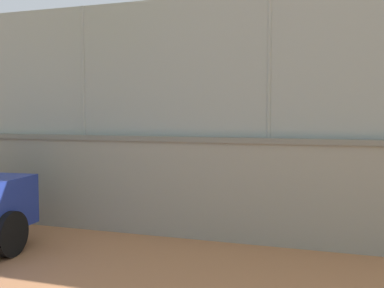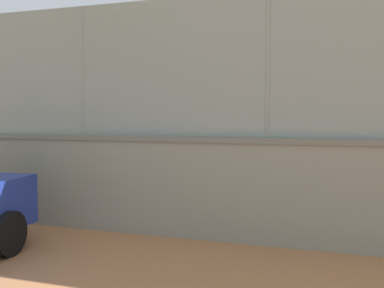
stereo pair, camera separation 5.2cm
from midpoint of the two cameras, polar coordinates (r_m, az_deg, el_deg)
name	(u,v)px [view 1 (the left image)]	position (r m, az deg, el deg)	size (l,w,h in m)	color
ground_plane	(268,157)	(20.44, 9.77, -1.61)	(260.00, 260.00, 0.00)	#B27247
perimeter_wall	(268,190)	(6.66, 9.61, -5.93)	(31.71, 1.20, 1.58)	gray
fence_panel_on_wall	(269,65)	(6.61, 9.79, 10.13)	(31.13, 0.85, 2.14)	gray
player_baseline_waiting	(99,141)	(17.43, -12.07, 0.33)	(0.95, 0.92, 1.50)	black
player_near_wall_returning	(330,162)	(8.91, 17.31, -2.28)	(1.26, 0.78, 1.68)	navy
sports_ball	(98,164)	(16.65, -12.21, -2.52)	(0.20, 0.20, 0.20)	orange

